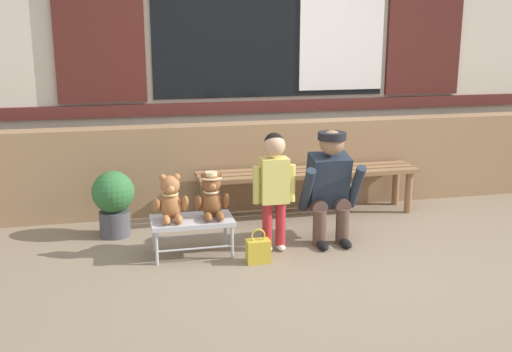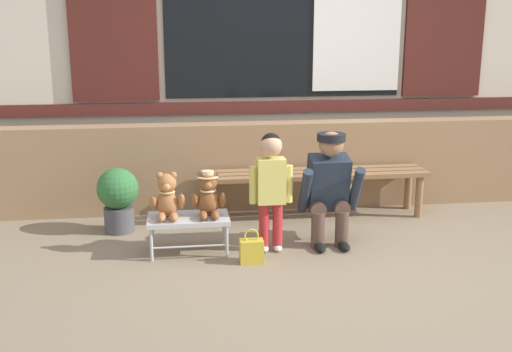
# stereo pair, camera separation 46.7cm
# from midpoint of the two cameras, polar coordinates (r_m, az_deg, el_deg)

# --- Properties ---
(ground_plane) EXTENTS (60.00, 60.00, 0.00)m
(ground_plane) POSITION_cam_midpoint_polar(r_m,az_deg,el_deg) (4.87, 3.97, -7.47)
(ground_plane) COLOR #84725B
(brick_low_wall) EXTENTS (6.66, 0.25, 0.85)m
(brick_low_wall) POSITION_cam_midpoint_polar(r_m,az_deg,el_deg) (6.06, 0.13, 1.08)
(brick_low_wall) COLOR #997551
(brick_low_wall) RESTS_ON ground
(shop_facade) EXTENTS (6.80, 0.26, 3.39)m
(shop_facade) POSITION_cam_midpoint_polar(r_m,az_deg,el_deg) (6.42, -0.90, 13.33)
(shop_facade) COLOR beige
(shop_facade) RESTS_ON ground
(wooden_bench_long) EXTENTS (2.10, 0.40, 0.44)m
(wooden_bench_long) POSITION_cam_midpoint_polar(r_m,az_deg,el_deg) (5.77, 2.59, -0.13)
(wooden_bench_long) COLOR #8E6642
(wooden_bench_long) RESTS_ON ground
(small_display_bench) EXTENTS (0.64, 0.36, 0.30)m
(small_display_bench) POSITION_cam_midpoint_polar(r_m,az_deg,el_deg) (4.85, -8.73, -4.35)
(small_display_bench) COLOR #BCBCC1
(small_display_bench) RESTS_ON ground
(teddy_bear_plain) EXTENTS (0.28, 0.26, 0.36)m
(teddy_bear_plain) POSITION_cam_midpoint_polar(r_m,az_deg,el_deg) (4.79, -10.73, -2.21)
(teddy_bear_plain) COLOR #A86B3D
(teddy_bear_plain) RESTS_ON small_display_bench
(teddy_bear_with_hat) EXTENTS (0.28, 0.27, 0.36)m
(teddy_bear_with_hat) POSITION_cam_midpoint_polar(r_m,az_deg,el_deg) (4.81, -6.92, -1.89)
(teddy_bear_with_hat) COLOR brown
(teddy_bear_with_hat) RESTS_ON small_display_bench
(child_standing) EXTENTS (0.35, 0.18, 0.96)m
(child_standing) POSITION_cam_midpoint_polar(r_m,az_deg,el_deg) (4.81, -1.07, -0.29)
(child_standing) COLOR #B7282D
(child_standing) RESTS_ON ground
(adult_crouching) EXTENTS (0.50, 0.49, 0.95)m
(adult_crouching) POSITION_cam_midpoint_polar(r_m,az_deg,el_deg) (5.05, 4.26, -0.94)
(adult_crouching) COLOR brown
(adult_crouching) RESTS_ON ground
(handbag_on_ground) EXTENTS (0.18, 0.11, 0.27)m
(handbag_on_ground) POSITION_cam_midpoint_polar(r_m,az_deg,el_deg) (4.70, -2.66, -6.99)
(handbag_on_ground) COLOR gold
(handbag_on_ground) RESTS_ON ground
(potted_plant) EXTENTS (0.36, 0.36, 0.57)m
(potted_plant) POSITION_cam_midpoint_polar(r_m,az_deg,el_deg) (5.41, -15.54, -2.17)
(potted_plant) COLOR #4C4C51
(potted_plant) RESTS_ON ground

